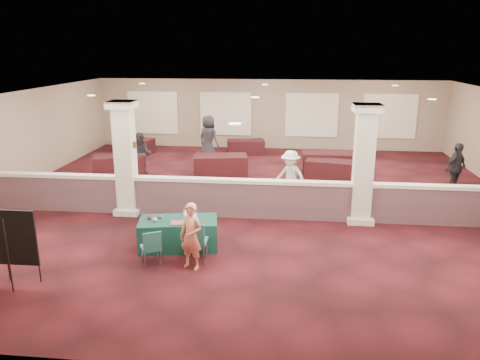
# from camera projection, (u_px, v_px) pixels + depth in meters

# --- Properties ---
(ground) EXTENTS (16.00, 16.00, 0.00)m
(ground) POSITION_uv_depth(u_px,v_px,m) (254.00, 201.00, 14.54)
(ground) COLOR #4A1219
(ground) RESTS_ON ground
(wall_back) EXTENTS (16.00, 0.04, 3.20)m
(wall_back) POSITION_uv_depth(u_px,v_px,m) (268.00, 114.00, 21.76)
(wall_back) COLOR gray
(wall_back) RESTS_ON ground
(wall_front) EXTENTS (16.00, 0.04, 3.20)m
(wall_front) POSITION_uv_depth(u_px,v_px,m) (209.00, 271.00, 6.45)
(wall_front) COLOR gray
(wall_front) RESTS_ON ground
(wall_left) EXTENTS (0.04, 16.00, 3.20)m
(wall_left) POSITION_uv_depth(u_px,v_px,m) (6.00, 145.00, 14.95)
(wall_left) COLOR gray
(wall_left) RESTS_ON ground
(ceiling) EXTENTS (16.00, 16.00, 0.02)m
(ceiling) POSITION_uv_depth(u_px,v_px,m) (255.00, 97.00, 13.67)
(ceiling) COLOR silver
(ceiling) RESTS_ON wall_back
(partition_wall) EXTENTS (15.60, 0.28, 1.10)m
(partition_wall) POSITION_uv_depth(u_px,v_px,m) (250.00, 198.00, 12.95)
(partition_wall) COLOR brown
(partition_wall) RESTS_ON ground
(column_left) EXTENTS (0.72, 0.72, 3.20)m
(column_left) POSITION_uv_depth(u_px,v_px,m) (125.00, 157.00, 13.03)
(column_left) COLOR silver
(column_left) RESTS_ON ground
(column_right) EXTENTS (0.72, 0.72, 3.20)m
(column_right) POSITION_uv_depth(u_px,v_px,m) (363.00, 163.00, 12.35)
(column_right) COLOR silver
(column_right) RESTS_ON ground
(sconce_left) EXTENTS (0.12, 0.12, 0.18)m
(sconce_left) POSITION_uv_depth(u_px,v_px,m) (115.00, 144.00, 12.96)
(sconce_left) COLOR brown
(sconce_left) RESTS_ON column_left
(sconce_right) EXTENTS (0.12, 0.12, 0.18)m
(sconce_right) POSITION_uv_depth(u_px,v_px,m) (134.00, 145.00, 12.90)
(sconce_right) COLOR brown
(sconce_right) RESTS_ON column_left
(near_table) EXTENTS (1.94, 1.21, 0.70)m
(near_table) POSITION_uv_depth(u_px,v_px,m) (179.00, 234.00, 11.04)
(near_table) COLOR #103A30
(near_table) RESTS_ON ground
(conf_chair_main) EXTENTS (0.48, 0.48, 0.94)m
(conf_chair_main) POSITION_uv_depth(u_px,v_px,m) (195.00, 239.00, 10.20)
(conf_chair_main) COLOR #205E52
(conf_chair_main) RESTS_ON ground
(conf_chair_side) EXTENTS (0.56, 0.56, 0.82)m
(conf_chair_side) POSITION_uv_depth(u_px,v_px,m) (152.00, 245.00, 10.04)
(conf_chair_side) COLOR #205E52
(conf_chair_side) RESTS_ON ground
(easel_board) EXTENTS (0.94, 0.47, 1.60)m
(easel_board) POSITION_uv_depth(u_px,v_px,m) (14.00, 239.00, 9.05)
(easel_board) COLOR black
(easel_board) RESTS_ON ground
(woman) EXTENTS (0.62, 0.52, 1.46)m
(woman) POSITION_uv_depth(u_px,v_px,m) (191.00, 236.00, 9.90)
(woman) COLOR #D77C5D
(woman) RESTS_ON ground
(far_table_front_left) EXTENTS (2.06, 1.53, 0.75)m
(far_table_front_left) POSITION_uv_depth(u_px,v_px,m) (119.00, 165.00, 17.39)
(far_table_front_left) COLOR black
(far_table_front_left) RESTS_ON ground
(far_table_front_center) EXTENTS (2.10, 1.32, 0.79)m
(far_table_front_center) POSITION_uv_depth(u_px,v_px,m) (221.00, 166.00, 17.20)
(far_table_front_center) COLOR black
(far_table_front_center) RESTS_ON ground
(far_table_front_right) EXTENTS (1.84, 1.20, 0.69)m
(far_table_front_right) POSITION_uv_depth(u_px,v_px,m) (330.00, 170.00, 16.87)
(far_table_front_right) COLOR black
(far_table_front_right) RESTS_ON ground
(far_table_back_left) EXTENTS (1.79, 1.06, 0.68)m
(far_table_back_left) POSITION_uv_depth(u_px,v_px,m) (134.00, 146.00, 20.92)
(far_table_back_left) COLOR black
(far_table_back_left) RESTS_ON ground
(far_table_back_center) EXTENTS (1.74, 1.09, 0.66)m
(far_table_back_center) POSITION_uv_depth(u_px,v_px,m) (246.00, 147.00, 20.76)
(far_table_back_center) COLOR black
(far_table_back_center) RESTS_ON ground
(far_table_back_right) EXTENTS (1.95, 1.02, 0.78)m
(far_table_back_right) POSITION_uv_depth(u_px,v_px,m) (328.00, 163.00, 17.71)
(far_table_back_right) COLOR black
(far_table_back_right) RESTS_ON ground
(attendee_a) EXTENTS (0.81, 0.53, 1.58)m
(attendee_a) POSITION_uv_depth(u_px,v_px,m) (141.00, 154.00, 17.36)
(attendee_a) COLOR black
(attendee_a) RESTS_ON ground
(attendee_b) EXTENTS (1.13, 0.90, 1.61)m
(attendee_b) POSITION_uv_depth(u_px,v_px,m) (290.00, 177.00, 14.21)
(attendee_b) COLOR silver
(attendee_b) RESTS_ON ground
(attendee_c) EXTENTS (1.05, 0.98, 1.66)m
(attendee_c) POSITION_uv_depth(u_px,v_px,m) (456.00, 168.00, 15.08)
(attendee_c) COLOR black
(attendee_c) RESTS_ON ground
(attendee_d) EXTENTS (1.07, 0.91, 1.91)m
(attendee_d) POSITION_uv_depth(u_px,v_px,m) (208.00, 138.00, 19.46)
(attendee_d) COLOR black
(attendee_d) RESTS_ON ground
(laptop_base) EXTENTS (0.35, 0.27, 0.02)m
(laptop_base) POSITION_uv_depth(u_px,v_px,m) (190.00, 220.00, 10.91)
(laptop_base) COLOR silver
(laptop_base) RESTS_ON near_table
(laptop_screen) EXTENTS (0.31, 0.07, 0.21)m
(laptop_screen) POSITION_uv_depth(u_px,v_px,m) (190.00, 214.00, 10.99)
(laptop_screen) COLOR silver
(laptop_screen) RESTS_ON near_table
(screen_glow) EXTENTS (0.28, 0.05, 0.18)m
(screen_glow) POSITION_uv_depth(u_px,v_px,m) (190.00, 214.00, 10.98)
(screen_glow) COLOR silver
(screen_glow) RESTS_ON near_table
(knitting) EXTENTS (0.43, 0.35, 0.03)m
(knitting) POSITION_uv_depth(u_px,v_px,m) (179.00, 223.00, 10.71)
(knitting) COLOR #C65E1F
(knitting) RESTS_ON near_table
(yarn_cream) EXTENTS (0.11, 0.11, 0.11)m
(yarn_cream) POSITION_uv_depth(u_px,v_px,m) (155.00, 220.00, 10.80)
(yarn_cream) COLOR beige
(yarn_cream) RESTS_ON near_table
(yarn_red) EXTENTS (0.10, 0.10, 0.10)m
(yarn_red) POSITION_uv_depth(u_px,v_px,m) (149.00, 218.00, 10.93)
(yarn_red) COLOR maroon
(yarn_red) RESTS_ON near_table
(yarn_grey) EXTENTS (0.10, 0.10, 0.10)m
(yarn_grey) POSITION_uv_depth(u_px,v_px,m) (160.00, 216.00, 11.01)
(yarn_grey) COLOR #505055
(yarn_grey) RESTS_ON near_table
(scissors) EXTENTS (0.12, 0.05, 0.01)m
(scissors) POSITION_uv_depth(u_px,v_px,m) (204.00, 223.00, 10.72)
(scissors) COLOR red
(scissors) RESTS_ON near_table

